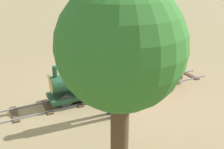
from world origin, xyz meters
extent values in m
plane|color=#8C7A56|center=(0.00, 0.00, 0.00)|extent=(60.00, 60.00, 0.00)
cube|color=gray|center=(-0.25, 0.25, 0.02)|extent=(0.03, 6.05, 0.04)
cube|color=gray|center=(0.25, 0.25, 0.02)|extent=(0.03, 6.05, 0.04)
cube|color=#4C3828|center=(0.00, -2.40, 0.01)|extent=(0.75, 0.14, 0.03)
cube|color=#4C3828|center=(0.00, -1.64, 0.01)|extent=(0.75, 0.14, 0.03)
cube|color=#4C3828|center=(0.00, -0.89, 0.01)|extent=(0.75, 0.14, 0.03)
cube|color=#4C3828|center=(0.00, -0.13, 0.01)|extent=(0.75, 0.14, 0.03)
cube|color=#4C3828|center=(0.00, 0.62, 0.01)|extent=(0.75, 0.14, 0.03)
cube|color=#4C3828|center=(0.00, 1.38, 0.01)|extent=(0.75, 0.14, 0.03)
cube|color=#4C3828|center=(0.00, 2.14, 0.01)|extent=(0.75, 0.14, 0.03)
cube|color=#4C3828|center=(0.00, 2.89, 0.01)|extent=(0.75, 0.14, 0.03)
cube|color=#1E472D|center=(0.00, 1.37, 0.21)|extent=(0.63, 1.40, 0.10)
cylinder|color=#1E472D|center=(0.00, 1.57, 0.56)|extent=(0.44, 0.85, 0.44)
cylinder|color=#B7932D|center=(0.00, 2.00, 0.56)|extent=(0.37, 0.02, 0.37)
cylinder|color=#1E472D|center=(0.00, 1.87, 0.91)|extent=(0.12, 0.12, 0.26)
sphere|color=#B7932D|center=(0.00, 1.52, 0.83)|extent=(0.16, 0.16, 0.16)
cube|color=#1E472D|center=(0.00, 0.90, 0.54)|extent=(0.63, 0.45, 0.55)
cube|color=black|center=(0.00, 0.90, 0.83)|extent=(0.71, 0.53, 0.04)
sphere|color=#F2EAB2|center=(0.00, 2.03, 0.82)|extent=(0.10, 0.10, 0.10)
cylinder|color=#2D2D2D|center=(-0.25, 1.72, 0.20)|extent=(0.05, 0.32, 0.32)
cylinder|color=#2D2D2D|center=(0.25, 1.72, 0.20)|extent=(0.05, 0.32, 0.32)
cylinder|color=#2D2D2D|center=(-0.25, 1.02, 0.20)|extent=(0.05, 0.32, 0.32)
cylinder|color=#2D2D2D|center=(0.25, 1.02, 0.20)|extent=(0.05, 0.32, 0.32)
cube|color=#3F3F3F|center=(0.00, -0.65, 0.18)|extent=(0.71, 2.25, 0.08)
cube|color=red|center=(-0.33, -0.65, 0.40)|extent=(0.04, 2.25, 0.35)
cube|color=red|center=(0.33, -0.65, 0.40)|extent=(0.04, 2.25, 0.35)
cube|color=red|center=(0.00, 0.45, 0.40)|extent=(0.71, 0.04, 0.35)
cube|color=red|center=(0.00, -1.76, 0.40)|extent=(0.71, 0.04, 0.35)
cylinder|color=red|center=(-0.32, 0.42, 0.59)|extent=(0.04, 0.04, 0.75)
cylinder|color=red|center=(0.32, 0.42, 0.59)|extent=(0.04, 0.04, 0.75)
cylinder|color=red|center=(-0.32, -1.73, 0.59)|extent=(0.04, 0.04, 0.75)
cylinder|color=red|center=(0.32, -1.73, 0.59)|extent=(0.04, 0.04, 0.75)
cube|color=red|center=(0.00, -0.65, 0.99)|extent=(0.81, 2.35, 0.04)
cube|color=olive|center=(0.00, -1.39, 0.34)|extent=(0.55, 0.20, 0.24)
cube|color=olive|center=(0.00, -0.90, 0.34)|extent=(0.55, 0.20, 0.24)
cube|color=olive|center=(0.00, -0.41, 0.34)|extent=(0.55, 0.20, 0.24)
cube|color=olive|center=(0.00, 0.08, 0.34)|extent=(0.55, 0.20, 0.24)
cylinder|color=#262626|center=(-0.25, 0.13, 0.16)|extent=(0.04, 0.24, 0.24)
cylinder|color=#262626|center=(0.25, 0.13, 0.16)|extent=(0.04, 0.24, 0.24)
cylinder|color=#262626|center=(-0.25, -1.44, 0.16)|extent=(0.04, 0.24, 0.24)
cylinder|color=#262626|center=(0.25, -1.44, 0.16)|extent=(0.04, 0.24, 0.24)
cylinder|color=#282D47|center=(-1.12, 0.88, 0.40)|extent=(0.12, 0.12, 0.80)
cylinder|color=#282D47|center=(-0.94, 0.88, 0.40)|extent=(0.12, 0.12, 0.80)
cylinder|color=#B22828|center=(-1.03, 0.88, 1.08)|extent=(0.30, 0.30, 0.55)
sphere|color=tan|center=(-1.03, 0.88, 1.46)|extent=(0.22, 0.22, 0.22)
cylinder|color=black|center=(-1.03, 0.88, 1.59)|extent=(0.20, 0.20, 0.06)
cube|color=olive|center=(3.09, -0.96, 0.42)|extent=(1.36, 0.74, 0.06)
cube|color=olive|center=(3.14, -1.13, 0.62)|extent=(1.26, 0.40, 0.40)
cube|color=#333333|center=(2.54, -1.12, 0.21)|extent=(0.17, 0.33, 0.42)
cube|color=#333333|center=(3.63, -0.80, 0.21)|extent=(0.17, 0.33, 0.42)
cylinder|color=#4C3823|center=(-2.88, 1.66, 0.83)|extent=(0.27, 0.27, 1.66)
sphere|color=#2D6B28|center=(-2.88, 1.66, 2.26)|extent=(1.70, 1.70, 1.70)
camera|label=1|loc=(-5.68, 3.18, 3.20)|focal=41.55mm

